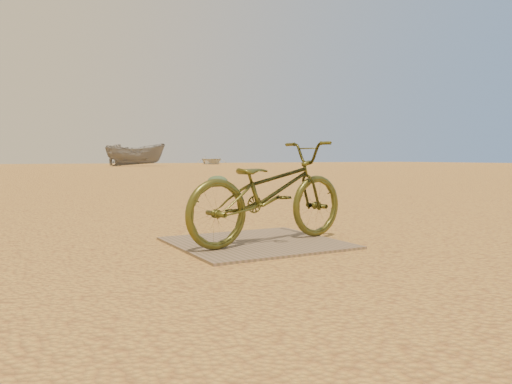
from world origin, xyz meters
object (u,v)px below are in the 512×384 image
boat_mid_right (136,155)px  boat_far_right (211,160)px  bicycle (269,192)px  plywood_board (256,243)px

boat_mid_right → boat_far_right: boat_mid_right is taller
boat_mid_right → boat_far_right: size_ratio=1.10×
bicycle → boat_far_right: boat_far_right is taller
bicycle → boat_mid_right: boat_mid_right is taller
plywood_board → bicycle: bicycle is taller
bicycle → plywood_board: bearing=37.9°
boat_mid_right → boat_far_right: 13.45m
plywood_board → bicycle: bearing=-42.4°
boat_mid_right → boat_far_right: bearing=-45.6°
boat_far_right → plywood_board: bearing=-86.9°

